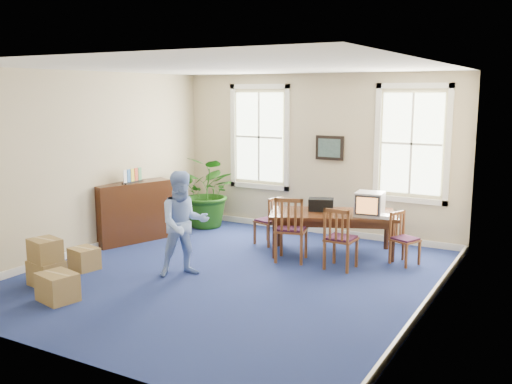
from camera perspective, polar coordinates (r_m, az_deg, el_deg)
The scene contains 25 objects.
floor at distance 9.03m, azimuth -2.45°, elevation -8.37°, with size 6.50×6.50×0.00m, color navy.
ceiling at distance 8.57m, azimuth -2.61°, elevation 12.38°, with size 6.50×6.50×0.00m, color white.
wall_back at distance 11.52m, azimuth 6.07°, elevation 3.76°, with size 6.50×6.50×0.00m, color #C4B490.
wall_front at distance 6.18m, azimuth -18.67°, elevation -2.13°, with size 6.50×6.50×0.00m, color #C4B490.
wall_left at distance 10.54m, azimuth -16.52°, elevation 2.82°, with size 6.50×6.50×0.00m, color #C4B490.
wall_right at distance 7.53m, azimuth 17.24°, elevation 0.05°, with size 6.50×6.50×0.00m, color #C4B490.
baseboard_back at distance 11.76m, azimuth 5.87°, elevation -3.74°, with size 6.00×0.04×0.12m, color white.
baseboard_left at distance 10.81m, azimuth -16.01°, elevation -5.31°, with size 0.04×6.50×0.12m, color white.
baseboard_right at distance 7.94m, azimuth 16.44°, elevation -10.95°, with size 0.04×6.50×0.12m, color white.
window_left at distance 12.05m, azimuth 0.35°, elevation 5.52°, with size 1.40×0.12×2.20m, color white, non-canonical shape.
window_right at distance 10.86m, azimuth 15.32°, elevation 4.67°, with size 1.40×0.12×2.20m, color white, non-canonical shape.
wall_picture at distance 11.34m, azimuth 7.37°, elevation 4.39°, with size 0.58×0.06×0.48m, color black, non-canonical shape.
conference_table at distance 10.21m, azimuth 7.64°, elevation -4.09°, with size 2.19×0.99×0.75m, color #3E1E0E, non-canonical shape.
crt_tv at distance 9.92m, azimuth 11.30°, elevation -1.18°, with size 0.45×0.50×0.41m, color #B7B7BC, non-canonical shape.
game_console at distance 9.82m, azimuth 12.82°, elevation -2.41°, with size 0.18×0.23×0.06m, color white.
equipment_bag at distance 10.24m, azimuth 6.52°, elevation -1.25°, with size 0.44×0.28×0.22m, color black.
chair_near_left at distance 9.67m, azimuth 3.55°, elevation -3.65°, with size 0.50×0.50×1.12m, color brown, non-canonical shape.
chair_near_right at distance 9.34m, azimuth 8.51°, elevation -4.57°, with size 0.46×0.46×1.02m, color brown, non-canonical shape.
chair_end_left at distance 10.72m, azimuth 1.22°, elevation -2.85°, with size 0.41×0.41×0.92m, color brown, non-canonical shape.
chair_end_right at distance 9.81m, azimuth 14.70°, elevation -4.55°, with size 0.39×0.39×0.87m, color brown, non-canonical shape.
man at distance 8.91m, azimuth -7.24°, elevation -3.17°, with size 0.81×0.62×1.65m, color #8CAEF3.
credenza at distance 11.14m, azimuth -12.20°, elevation -1.84°, with size 0.44×1.53×1.20m, color #3E1E0E.
brochure_rack at distance 11.00m, azimuth -12.26°, elevation 1.92°, with size 0.11×0.64×0.28m, color #99999E, non-canonical shape.
potted_plant at distance 12.07m, azimuth -4.73°, elevation 0.03°, with size 1.37×1.19×1.52m, color #194A10.
cardboard_boxes at distance 8.97m, azimuth -19.05°, elevation -6.55°, with size 1.30×1.30×0.74m, color #A38049, non-canonical shape.
Camera 1 is at (4.54, -7.27, 2.84)m, focal length 40.00 mm.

